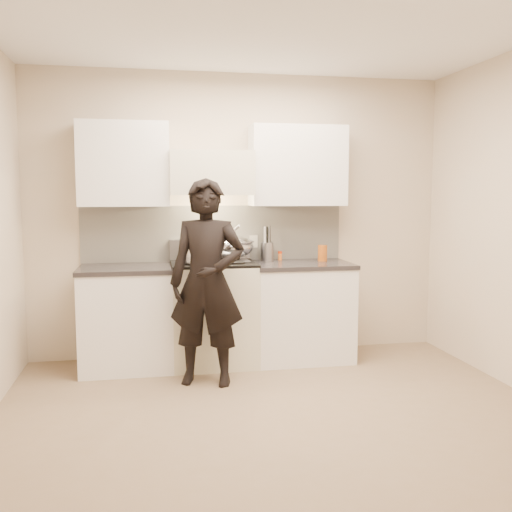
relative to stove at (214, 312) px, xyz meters
The scene contains 11 objects.
ground_plane 1.53m from the stove, 78.12° to the right, with size 4.00×4.00×0.00m, color #816C55.
room_shell 1.56m from the stove, 77.04° to the right, with size 4.04×3.54×2.70m.
stove is the anchor object (origin of this frame).
counter_right 0.83m from the stove, ahead, with size 0.92×0.67×0.92m.
counter_left 0.78m from the stove, behind, with size 0.82×0.67×0.92m.
wok 0.64m from the stove, 35.89° to the left, with size 0.41×0.49×0.33m.
stock_pot 0.59m from the stove, 146.96° to the right, with size 0.34×0.29×0.16m.
utensil_crock 0.79m from the stove, 19.88° to the left, with size 0.12×0.12×0.33m.
spice_jar 0.87m from the stove, 18.45° to the left, with size 0.04×0.04×0.09m.
oil_glass 1.19m from the stove, ahead, with size 0.09×0.09×0.15m.
person 0.68m from the stove, 101.59° to the right, with size 0.62×0.41×1.69m, color black.
Camera 1 is at (-0.87, -3.71, 1.56)m, focal length 40.00 mm.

